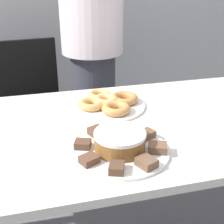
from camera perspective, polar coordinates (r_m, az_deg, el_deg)
The scene contains 19 objects.
table at distance 1.27m, azimuth 0.73°, elevation -5.69°, with size 1.90×0.82×0.76m.
person_standing at distance 1.91m, azimuth -3.63°, elevation 12.56°, with size 0.37×0.37×1.73m.
office_chair_left at distance 2.12m, azimuth -14.07°, elevation -0.63°, with size 0.48×0.48×0.90m.
plate_cake at distance 1.05m, azimuth 1.42°, elevation -7.05°, with size 0.33×0.33×0.01m.
plate_donuts at distance 1.38m, azimuth -1.07°, elevation 1.22°, with size 0.35×0.35×0.01m.
frosted_cake at distance 1.03m, azimuth 1.44°, elevation -5.29°, with size 0.17×0.17×0.06m.
lamington_0 at distance 1.12m, azimuth 6.31°, elevation -4.06°, with size 0.07×0.06×0.03m.
lamington_1 at distance 1.15m, azimuth 1.91°, elevation -2.99°, with size 0.07×0.07×0.03m.
lamington_2 at distance 1.13m, azimuth -2.72°, elevation -3.63°, with size 0.07×0.07×0.03m.
lamington_3 at distance 1.06m, azimuth -5.38°, elevation -5.88°, with size 0.07×0.06×0.02m.
lamington_4 at distance 0.98m, azimuth -4.20°, elevation -8.67°, with size 0.07×0.06×0.02m.
lamington_5 at distance 0.94m, azimuth 0.84°, elevation -10.18°, with size 0.06×0.06×0.03m.
lamington_6 at distance 0.97m, azimuth 6.32°, elevation -9.14°, with size 0.07×0.07×0.03m.
lamington_7 at distance 1.04m, azimuth 8.34°, elevation -6.48°, with size 0.07×0.07×0.03m.
donut_0 at distance 1.37m, azimuth -1.08°, elevation 2.14°, with size 0.11×0.11×0.04m.
donut_1 at distance 1.40m, azimuth 2.18°, elevation 2.48°, with size 0.13×0.13×0.03m.
donut_2 at distance 1.44m, azimuth -2.36°, elevation 3.13°, with size 0.11×0.11×0.03m.
donut_3 at distance 1.34m, azimuth -3.81°, elevation 1.44°, with size 0.11×0.11×0.03m.
donut_4 at distance 1.30m, azimuth 0.72°, elevation 0.64°, with size 0.12×0.12×0.03m.
Camera 1 is at (-0.29, -1.05, 1.32)m, focal length 50.00 mm.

